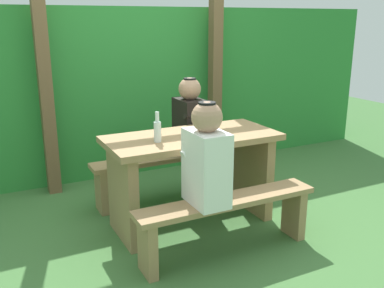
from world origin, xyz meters
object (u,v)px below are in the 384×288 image
Objects in this scene: bottle_left at (157,130)px; picnic_table at (192,165)px; person_white_shirt at (206,158)px; bench_near at (227,214)px; bench_far at (165,168)px; drinking_glass at (204,132)px; person_black_coat at (190,119)px; bottle_right at (202,118)px.

picnic_table is at bearing 10.64° from bottle_left.
bench_near is at bearing -1.08° from person_white_shirt.
drinking_glass is at bearing -86.25° from bench_far.
person_black_coat is (0.26, 0.56, 0.25)m from picnic_table.
picnic_table is 0.48m from bottle_left.
picnic_table is 6.01× the size of bottle_left.
bottle_left is (-0.59, -0.62, 0.10)m from person_black_coat.
bench_far is 0.73m from bottle_right.
drinking_glass is at bearing -9.39° from bottle_left.
picnic_table is 0.60m from bench_far.
person_white_shirt is (-0.18, 0.00, 0.45)m from bench_near.
picnic_table is 5.76× the size of bottle_right.
bench_near is 14.45× the size of drinking_glass.
picnic_table is at bearing 72.66° from person_white_shirt.
person_black_coat reaches higher than picnic_table.
person_white_shirt is at bearing -111.26° from person_black_coat.
bench_far is 1.23m from person_white_shirt.
bottle_right is (0.33, 0.68, 0.11)m from person_white_shirt.
bench_near is 1.95× the size of person_black_coat.
drinking_glass is at bearing 63.40° from person_white_shirt.
person_black_coat is 0.86m from bottle_left.
picnic_table is 0.60m from bench_near.
person_black_coat is at bearing 76.92° from bench_near.
bench_far is at bearing 179.28° from person_black_coat.
person_black_coat is (0.26, -0.00, 0.45)m from bench_far.
bottle_right reaches higher than bench_near.
picnic_table reaches higher than bench_near.
bench_near is 6.01× the size of bottle_left.
picnic_table is 0.64m from person_white_shirt.
drinking_glass reaches higher than bench_far.
bottle_right is (0.16, 0.12, 0.35)m from picnic_table.
bench_near is 1.95× the size of person_white_shirt.
drinking_glass is (0.22, 0.44, 0.05)m from person_white_shirt.
bench_near is at bearing -103.08° from person_black_coat.
picnic_table is 0.40m from bottle_right.
person_white_shirt is 0.50m from drinking_glass.
bottle_right is (-0.10, -0.44, 0.11)m from person_black_coat.
bench_far is at bearing 90.00° from bench_near.
person_black_coat reaches higher than bottle_left.
person_white_shirt is at bearing -116.13° from bottle_right.
drinking_glass is (0.05, 0.44, 0.51)m from bench_near.
person_white_shirt reaches higher than drinking_glass.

